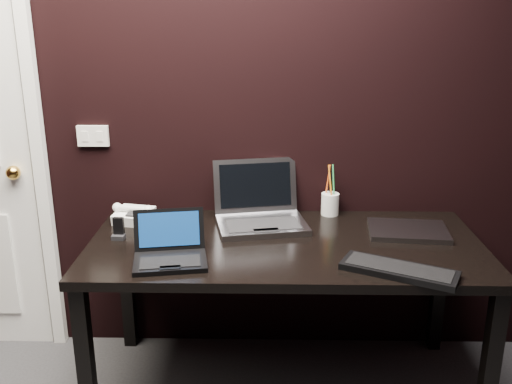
{
  "coord_description": "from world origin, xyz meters",
  "views": [
    {
      "loc": [
        0.22,
        -0.89,
        1.7
      ],
      "look_at": [
        0.17,
        1.35,
        0.98
      ],
      "focal_mm": 40.0,
      "sensor_mm": 36.0,
      "label": 1
    }
  ],
  "objects_px": {
    "desk": "(285,258)",
    "desk_phone": "(134,215)",
    "netbook": "(170,252)",
    "silver_laptop": "(260,213)",
    "mobile_phone": "(119,231)",
    "ext_keyboard": "(399,270)",
    "pen_cup": "(330,203)",
    "closed_laptop": "(408,231)"
  },
  "relations": [
    {
      "from": "desk_phone",
      "to": "mobile_phone",
      "type": "relative_size",
      "value": 2.2
    },
    {
      "from": "desk",
      "to": "desk_phone",
      "type": "distance_m",
      "value": 0.75
    },
    {
      "from": "netbook",
      "to": "closed_laptop",
      "type": "relative_size",
      "value": 0.88
    },
    {
      "from": "silver_laptop",
      "to": "ext_keyboard",
      "type": "height_order",
      "value": "silver_laptop"
    },
    {
      "from": "desk",
      "to": "desk_phone",
      "type": "relative_size",
      "value": 8.14
    },
    {
      "from": "desk",
      "to": "ext_keyboard",
      "type": "bearing_deg",
      "value": -35.28
    },
    {
      "from": "closed_laptop",
      "to": "pen_cup",
      "type": "bearing_deg",
      "value": 143.88
    },
    {
      "from": "desk",
      "to": "netbook",
      "type": "relative_size",
      "value": 5.26
    },
    {
      "from": "ext_keyboard",
      "to": "desk_phone",
      "type": "relative_size",
      "value": 2.18
    },
    {
      "from": "silver_laptop",
      "to": "mobile_phone",
      "type": "height_order",
      "value": "silver_laptop"
    },
    {
      "from": "mobile_phone",
      "to": "desk_phone",
      "type": "bearing_deg",
      "value": 83.66
    },
    {
      "from": "netbook",
      "to": "desk_phone",
      "type": "height_order",
      "value": "netbook"
    },
    {
      "from": "desk_phone",
      "to": "mobile_phone",
      "type": "bearing_deg",
      "value": -96.34
    },
    {
      "from": "netbook",
      "to": "desk_phone",
      "type": "xyz_separation_m",
      "value": [
        -0.24,
        0.43,
        -0.0
      ]
    },
    {
      "from": "closed_laptop",
      "to": "mobile_phone",
      "type": "bearing_deg",
      "value": -176.17
    },
    {
      "from": "silver_laptop",
      "to": "closed_laptop",
      "type": "xyz_separation_m",
      "value": [
        0.67,
        -0.1,
        -0.04
      ]
    },
    {
      "from": "pen_cup",
      "to": "closed_laptop",
      "type": "bearing_deg",
      "value": -36.12
    },
    {
      "from": "closed_laptop",
      "to": "mobile_phone",
      "type": "relative_size",
      "value": 3.88
    },
    {
      "from": "desk",
      "to": "silver_laptop",
      "type": "bearing_deg",
      "value": 118.02
    },
    {
      "from": "netbook",
      "to": "desk_phone",
      "type": "bearing_deg",
      "value": 119.38
    },
    {
      "from": "netbook",
      "to": "desk_phone",
      "type": "relative_size",
      "value": 1.55
    },
    {
      "from": "ext_keyboard",
      "to": "pen_cup",
      "type": "bearing_deg",
      "value": 106.84
    },
    {
      "from": "desk_phone",
      "to": "mobile_phone",
      "type": "xyz_separation_m",
      "value": [
        -0.02,
        -0.2,
        -0.0
      ]
    },
    {
      "from": "silver_laptop",
      "to": "mobile_phone",
      "type": "distance_m",
      "value": 0.65
    },
    {
      "from": "netbook",
      "to": "silver_laptop",
      "type": "bearing_deg",
      "value": 49.51
    },
    {
      "from": "silver_laptop",
      "to": "pen_cup",
      "type": "bearing_deg",
      "value": 22.08
    },
    {
      "from": "netbook",
      "to": "pen_cup",
      "type": "height_order",
      "value": "pen_cup"
    },
    {
      "from": "ext_keyboard",
      "to": "closed_laptop",
      "type": "bearing_deg",
      "value": 72.37
    },
    {
      "from": "desk",
      "to": "mobile_phone",
      "type": "height_order",
      "value": "mobile_phone"
    },
    {
      "from": "desk",
      "to": "silver_laptop",
      "type": "height_order",
      "value": "silver_laptop"
    },
    {
      "from": "desk",
      "to": "pen_cup",
      "type": "bearing_deg",
      "value": 57.0
    },
    {
      "from": "netbook",
      "to": "closed_laptop",
      "type": "bearing_deg",
      "value": 17.1
    },
    {
      "from": "netbook",
      "to": "ext_keyboard",
      "type": "xyz_separation_m",
      "value": [
        0.89,
        -0.1,
        -0.02
      ]
    },
    {
      "from": "desk",
      "to": "netbook",
      "type": "height_order",
      "value": "netbook"
    },
    {
      "from": "netbook",
      "to": "mobile_phone",
      "type": "xyz_separation_m",
      "value": [
        -0.26,
        0.23,
        -0.0
      ]
    },
    {
      "from": "desk",
      "to": "ext_keyboard",
      "type": "xyz_separation_m",
      "value": [
        0.42,
        -0.3,
        0.09
      ]
    },
    {
      "from": "mobile_phone",
      "to": "closed_laptop",
      "type": "bearing_deg",
      "value": 3.83
    },
    {
      "from": "ext_keyboard",
      "to": "pen_cup",
      "type": "distance_m",
      "value": 0.68
    },
    {
      "from": "silver_laptop",
      "to": "pen_cup",
      "type": "xyz_separation_m",
      "value": [
        0.34,
        0.14,
        0.01
      ]
    },
    {
      "from": "desk_phone",
      "to": "ext_keyboard",
      "type": "bearing_deg",
      "value": -24.84
    },
    {
      "from": "mobile_phone",
      "to": "ext_keyboard",
      "type": "bearing_deg",
      "value": -15.73
    },
    {
      "from": "ext_keyboard",
      "to": "closed_laptop",
      "type": "distance_m",
      "value": 0.43
    }
  ]
}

